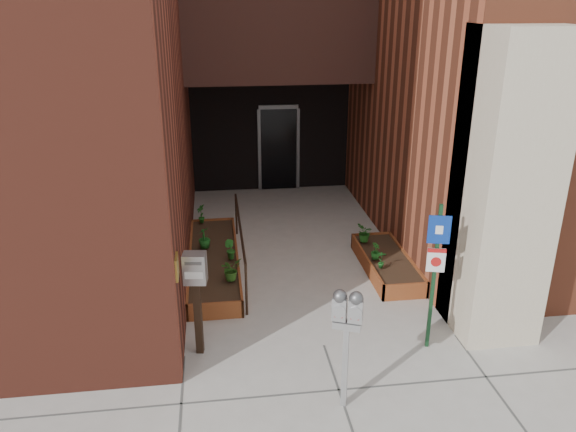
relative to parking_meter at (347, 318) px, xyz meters
name	(u,v)px	position (x,y,z in m)	size (l,w,h in m)	color
ground	(324,345)	(0.00, 1.28, -1.24)	(80.00, 80.00, 0.00)	#9E9991
planter_left	(214,262)	(-1.55, 3.98, -1.10)	(0.90, 3.60, 0.30)	maroon
planter_right	(386,264)	(1.60, 3.48, -1.10)	(0.80, 2.20, 0.30)	maroon
handrail	(240,231)	(-1.05, 3.93, -0.49)	(0.04, 3.34, 0.90)	black
parking_meter	(347,318)	(0.00, 0.00, 0.00)	(0.37, 0.25, 1.60)	#9E9FA1
sign_post	(436,263)	(1.47, 1.06, 0.11)	(0.29, 0.10, 2.19)	#14381D
payment_dropbox	(196,282)	(-1.77, 1.36, -0.13)	(0.33, 0.27, 1.54)	black
shrub_left_a	(231,269)	(-1.26, 2.94, -0.75)	(0.34, 0.34, 0.38)	#2C601B
shrub_left_b	(230,249)	(-1.25, 3.76, -0.76)	(0.19, 0.19, 0.35)	#1D5B1A
shrub_left_c	(204,238)	(-1.71, 4.30, -0.74)	(0.23, 0.23, 0.40)	#1A5E1D
shrub_left_d	(201,214)	(-1.78, 5.58, -0.74)	(0.21, 0.21, 0.40)	#1D5F1B
shrub_right_a	(376,251)	(1.35, 3.39, -0.78)	(0.17, 0.17, 0.31)	#1B5F1D
shrub_right_b	(382,259)	(1.35, 3.02, -0.77)	(0.17, 0.17, 0.33)	#17521B
shrub_right_c	(365,233)	(1.35, 4.16, -0.76)	(0.33, 0.33, 0.36)	#1C5B1A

